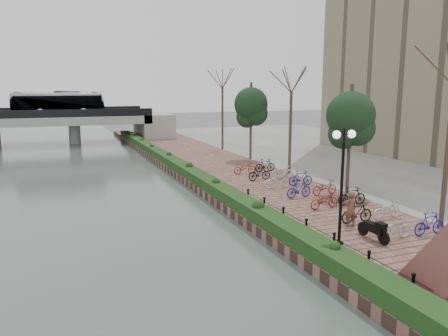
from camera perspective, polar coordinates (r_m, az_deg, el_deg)
ground at (r=16.39m, az=12.00°, el=-14.12°), size 220.00×220.00×0.00m
promenade at (r=32.99m, az=1.15°, el=-1.02°), size 8.00×75.00×0.50m
inland_pavement at (r=41.72m, az=21.91°, el=0.62°), size 24.00×75.00×0.50m
hedge at (r=34.12m, az=-5.74°, el=0.25°), size 1.10×56.00×0.60m
chain_fence at (r=18.36m, az=12.35°, el=-8.58°), size 0.10×14.10×0.70m
lamppost at (r=17.72m, az=15.27°, el=0.86°), size 1.02×0.32×4.73m
motorcycle at (r=19.34m, az=18.92°, el=-7.48°), size 0.50×1.58×0.99m
pedestrian at (r=20.80m, az=16.20°, el=-5.16°), size 0.62×0.42×1.64m
bicycle_parking at (r=26.14m, az=11.34°, el=-2.60°), size 2.40×17.32×1.00m
street_trees at (r=30.10m, az=11.81°, el=4.30°), size 3.20×37.12×6.80m
bridge at (r=57.71m, az=-26.52°, el=5.89°), size 36.00×10.77×6.50m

